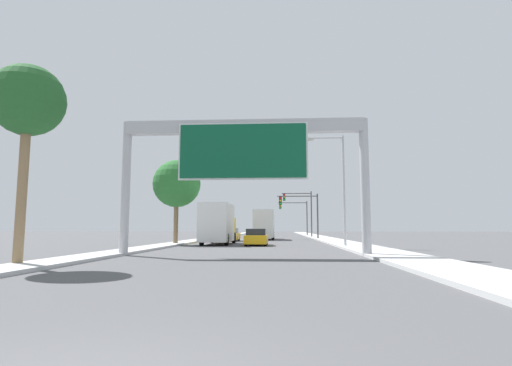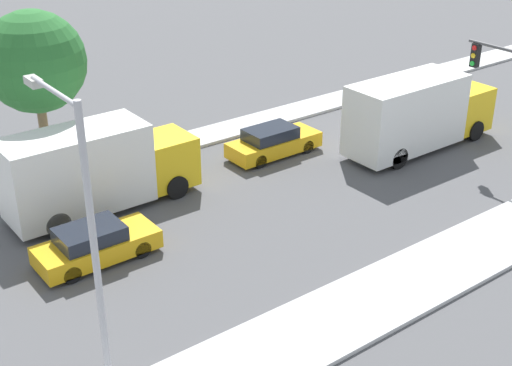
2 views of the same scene
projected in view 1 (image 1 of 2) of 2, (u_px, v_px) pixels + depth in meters
sidewalk_right at (317, 237)px, 62.18m from camera, size 3.00×120.00×0.15m
median_strip_left at (222, 237)px, 63.07m from camera, size 2.00×120.00×0.15m
sign_gantry at (243, 150)px, 21.48m from camera, size 13.38×0.73×7.29m
car_far_left at (231, 235)px, 44.11m from camera, size 1.73×4.57×1.42m
car_far_center at (257, 238)px, 33.22m from camera, size 1.79×4.33×1.39m
truck_box_primary at (264, 225)px, 49.88m from camera, size 2.42×8.31×3.59m
truck_box_secondary at (218, 224)px, 35.32m from camera, size 2.37×7.83×3.53m
traffic_light_near_intersection at (304, 208)px, 50.88m from camera, size 5.23×0.32×5.79m
traffic_light_mid_block at (302, 207)px, 60.85m from camera, size 4.57×0.32×7.00m
traffic_light_far_intersection at (297, 212)px, 70.74m from camera, size 5.21×0.32×6.19m
palm_tree_foreground at (28, 103)px, 15.83m from camera, size 2.84×2.84×7.94m
palm_tree_background at (177, 184)px, 35.43m from camera, size 4.21×4.21×7.48m
street_lamp_right at (339, 180)px, 30.50m from camera, size 2.94×0.28×8.55m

